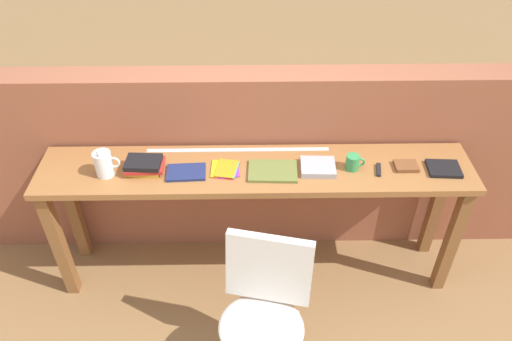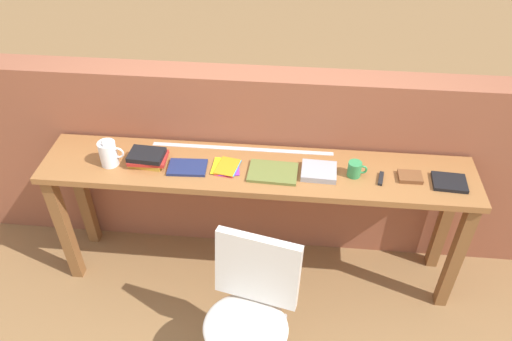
{
  "view_description": "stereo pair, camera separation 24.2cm",
  "coord_description": "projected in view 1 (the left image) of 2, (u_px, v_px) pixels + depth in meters",
  "views": [
    {
      "loc": [
        -0.03,
        -1.92,
        2.67
      ],
      "look_at": [
        0.0,
        0.25,
        0.9
      ],
      "focal_mm": 35.0,
      "sensor_mm": 36.0,
      "label": 1
    },
    {
      "loc": [
        0.21,
        -1.91,
        2.67
      ],
      "look_at": [
        0.0,
        0.25,
        0.9
      ],
      "focal_mm": 35.0,
      "sensor_mm": 36.0,
      "label": 2
    }
  ],
  "objects": [
    {
      "name": "ruler_metal_back_edge",
      "position": [
        238.0,
        150.0,
        2.98
      ],
      "size": [
        1.09,
        0.03,
        0.0
      ],
      "primitive_type": "cube",
      "color": "silver",
      "rests_on": "sideboard"
    },
    {
      "name": "multitool_folded",
      "position": [
        379.0,
        170.0,
        2.82
      ],
      "size": [
        0.04,
        0.11,
        0.02
      ],
      "primitive_type": "cube",
      "rotation": [
        0.0,
        0.0,
        -0.19
      ],
      "color": "black",
      "rests_on": "sideboard"
    },
    {
      "name": "book_stack_leftmost",
      "position": [
        144.0,
        165.0,
        2.81
      ],
      "size": [
        0.22,
        0.16,
        0.08
      ],
      "color": "gold",
      "rests_on": "sideboard"
    },
    {
      "name": "book_grey_hardcover",
      "position": [
        318.0,
        167.0,
        2.83
      ],
      "size": [
        0.2,
        0.18,
        0.03
      ],
      "primitive_type": "cube",
      "rotation": [
        0.0,
        0.0,
        -0.04
      ],
      "color": "#9E9EA3",
      "rests_on": "sideboard"
    },
    {
      "name": "pamphlet_pile_colourful",
      "position": [
        226.0,
        169.0,
        2.83
      ],
      "size": [
        0.17,
        0.18,
        0.01
      ],
      "color": "#E5334C",
      "rests_on": "sideboard"
    },
    {
      "name": "book_open_centre",
      "position": [
        273.0,
        171.0,
        2.81
      ],
      "size": [
        0.28,
        0.2,
        0.02
      ],
      "primitive_type": "cube",
      "rotation": [
        0.0,
        0.0,
        -0.04
      ],
      "color": "olive",
      "rests_on": "sideboard"
    },
    {
      "name": "chair_white_moulded",
      "position": [
        264.0,
        308.0,
        2.54
      ],
      "size": [
        0.53,
        0.54,
        0.89
      ],
      "color": "silver",
      "rests_on": "ground"
    },
    {
      "name": "leather_journal_brown",
      "position": [
        406.0,
        166.0,
        2.84
      ],
      "size": [
        0.13,
        0.1,
        0.02
      ],
      "primitive_type": "cube",
      "rotation": [
        0.0,
        0.0,
        0.01
      ],
      "color": "brown",
      "rests_on": "sideboard"
    },
    {
      "name": "book_repair_rightmost",
      "position": [
        444.0,
        169.0,
        2.83
      ],
      "size": [
        0.19,
        0.16,
        0.02
      ],
      "primitive_type": "cube",
      "rotation": [
        0.0,
        0.0,
        -0.06
      ],
      "color": "black",
      "rests_on": "sideboard"
    },
    {
      "name": "magazine_cycling",
      "position": [
        186.0,
        172.0,
        2.81
      ],
      "size": [
        0.22,
        0.16,
        0.02
      ],
      "primitive_type": "cube",
      "rotation": [
        0.0,
        0.0,
        0.05
      ],
      "color": "navy",
      "rests_on": "sideboard"
    },
    {
      "name": "pitcher_white",
      "position": [
        104.0,
        164.0,
        2.76
      ],
      "size": [
        0.14,
        0.1,
        0.18
      ],
      "color": "white",
      "rests_on": "sideboard"
    },
    {
      "name": "sideboard",
      "position": [
        256.0,
        186.0,
        2.94
      ],
      "size": [
        2.5,
        0.44,
        0.88
      ],
      "color": "#996033",
      "rests_on": "ground"
    },
    {
      "name": "brick_wall_back",
      "position": [
        255.0,
        162.0,
        3.26
      ],
      "size": [
        6.0,
        0.2,
        1.3
      ],
      "primitive_type": "cube",
      "color": "#935138",
      "rests_on": "ground"
    },
    {
      "name": "mug",
      "position": [
        353.0,
        162.0,
        2.82
      ],
      "size": [
        0.11,
        0.08,
        0.09
      ],
      "color": "#338C4C",
      "rests_on": "sideboard"
    },
    {
      "name": "ground_plane",
      "position": [
        257.0,
        305.0,
        3.18
      ],
      "size": [
        40.0,
        40.0,
        0.0
      ],
      "primitive_type": "plane",
      "color": "olive"
    }
  ]
}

